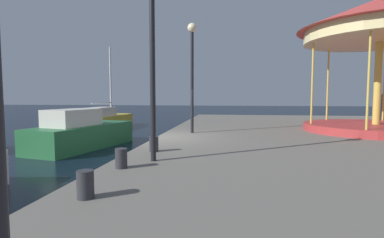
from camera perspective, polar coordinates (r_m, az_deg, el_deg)
name	(u,v)px	position (r m, az deg, el deg)	size (l,w,h in m)	color
ground_plane	(157,159)	(10.83, -6.72, -7.60)	(120.00, 120.00, 0.00)	black
quay_dock	(347,152)	(11.06, 27.71, -5.72)	(12.86, 25.82, 0.80)	slate
motorboat_green	(81,133)	(13.65, -20.57, -2.55)	(2.90, 5.28, 1.71)	#236638
sailboat_yellow	(103,120)	(21.36, -16.72, -0.21)	(1.92, 6.39, 5.80)	gold
carousel	(380,33)	(14.43, 32.47, 13.86)	(6.37, 6.37, 5.36)	#B23333
lamp_post_mid_promenade	(152,25)	(6.78, -7.69, 17.40)	(0.36, 0.36, 4.36)	black
lamp_post_far_end	(192,58)	(11.74, 0.02, 11.60)	(0.36, 0.36, 4.26)	black
bollard_south	(121,158)	(6.18, -13.47, -7.37)	(0.24, 0.24, 0.40)	#2D2D33
bollard_north	(154,144)	(7.84, -7.36, -4.79)	(0.24, 0.24, 0.40)	#2D2D33
bollard_center	(85,184)	(4.56, -19.83, -11.76)	(0.24, 0.24, 0.40)	#2D2D33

